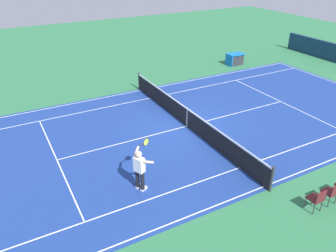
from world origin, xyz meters
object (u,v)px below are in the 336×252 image
(tennis_player_near, at_px, (140,168))
(tennis_net, at_px, (187,117))
(tennis_ball, at_px, (137,184))
(spectator_chair_1, at_px, (332,192))
(equipment_cart_tarped, at_px, (235,59))
(spectator_chair_2, at_px, (317,199))

(tennis_player_near, bearing_deg, tennis_net, -140.07)
(tennis_net, bearing_deg, tennis_player_near, 39.93)
(tennis_net, distance_m, tennis_ball, 5.18)
(tennis_net, distance_m, tennis_player_near, 5.35)
(spectator_chair_1, bearing_deg, equipment_cart_tarped, -116.86)
(tennis_ball, height_order, spectator_chair_1, spectator_chair_1)
(spectator_chair_1, xyz_separation_m, equipment_cart_tarped, (-7.20, -14.23, -0.08))
(equipment_cart_tarped, bearing_deg, spectator_chair_1, 63.14)
(tennis_player_near, xyz_separation_m, equipment_cart_tarped, (-12.60, -10.36, -0.49))
(tennis_player_near, height_order, equipment_cart_tarped, tennis_player_near)
(tennis_ball, xyz_separation_m, equipment_cart_tarped, (-12.63, -10.05, 0.40))
(spectator_chair_1, bearing_deg, tennis_player_near, -35.66)
(spectator_chair_1, relative_size, spectator_chair_2, 1.00)
(equipment_cart_tarped, bearing_deg, spectator_chair_2, 60.86)
(spectator_chair_2, bearing_deg, equipment_cart_tarped, -119.14)
(tennis_net, relative_size, spectator_chair_1, 13.30)
(spectator_chair_1, bearing_deg, spectator_chair_2, 0.00)
(tennis_player_near, height_order, spectator_chair_1, tennis_player_near)
(tennis_net, distance_m, spectator_chair_1, 7.41)
(tennis_net, bearing_deg, spectator_chair_1, 100.15)
(tennis_player_near, height_order, spectator_chair_2, tennis_player_near)
(tennis_ball, distance_m, equipment_cart_tarped, 16.14)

